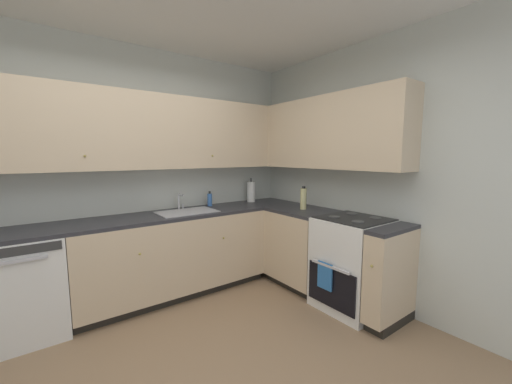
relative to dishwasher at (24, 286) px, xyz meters
The scene contains 15 objects.
wall_back 1.30m from the dishwasher, 20.52° to the left, with size 4.22×0.05×2.69m, color silver.
wall_right 3.42m from the dishwasher, 26.52° to the right, with size 0.05×3.65×2.69m, color silver.
dishwasher is the anchor object (origin of this frame).
lower_cabinets_back 1.32m from the dishwasher, ahead, with size 2.02×0.62×0.88m.
countertop_back 1.39m from the dishwasher, ahead, with size 3.23×0.60×0.04m, color #2D2D33.
lower_cabinets_right 2.78m from the dishwasher, 18.64° to the right, with size 0.62×1.55×0.88m.
countertop_right 2.81m from the dishwasher, 18.65° to the right, with size 0.60×1.55×0.03m.
oven_range 2.97m from the dishwasher, 26.97° to the right, with size 0.68×0.62×1.06m.
upper_cabinets_back 1.77m from the dishwasher, ahead, with size 2.91×0.34×0.77m.
upper_cabinets_right 3.16m from the dishwasher, 15.19° to the right, with size 0.32×2.10×0.77m.
sink 1.53m from the dishwasher, ahead, with size 0.62×0.40×0.10m.
faucet 1.59m from the dishwasher, ahead, with size 0.07×0.16×0.19m.
soap_bottle 1.95m from the dishwasher, ahead, with size 0.06×0.06×0.18m.
paper_towel_roll 2.55m from the dishwasher, ahead, with size 0.11×0.11×0.33m.
oil_bottle 2.78m from the dishwasher, 14.16° to the right, with size 0.07×0.07×0.27m.
Camera 1 is at (-0.73, -1.62, 1.54)m, focal length 21.04 mm.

